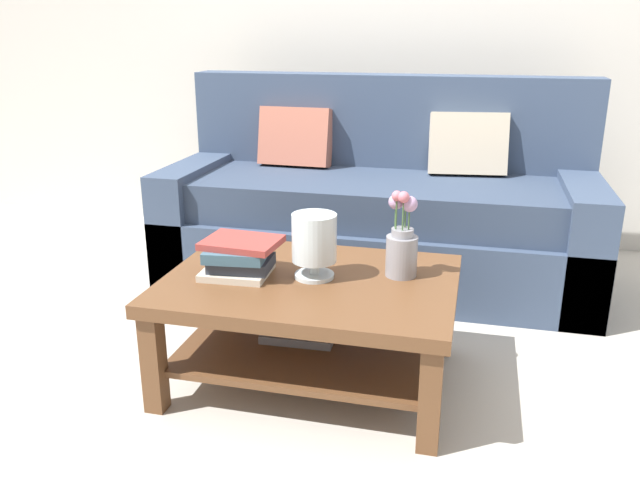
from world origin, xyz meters
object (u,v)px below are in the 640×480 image
object	(u,v)px
coffee_table	(310,306)
book_stack_main	(239,257)
flower_pitcher	(402,244)
glass_hurricane_vase	(314,241)
couch	(378,211)

from	to	relation	value
coffee_table	book_stack_main	bearing A→B (deg)	-174.01
coffee_table	flower_pitcher	distance (m)	0.41
coffee_table	glass_hurricane_vase	xyz separation A→B (m)	(0.01, 0.01, 0.26)
book_stack_main	glass_hurricane_vase	world-z (taller)	glass_hurricane_vase
couch	glass_hurricane_vase	size ratio (longest dim) A/B	9.15
book_stack_main	glass_hurricane_vase	size ratio (longest dim) A/B	1.18
couch	flower_pitcher	xyz separation A→B (m)	(0.25, -1.07, 0.18)
glass_hurricane_vase	flower_pitcher	size ratio (longest dim) A/B	0.74
glass_hurricane_vase	flower_pitcher	xyz separation A→B (m)	(0.31, 0.10, -0.02)
coffee_table	flower_pitcher	world-z (taller)	flower_pitcher
couch	glass_hurricane_vase	xyz separation A→B (m)	(-0.05, -1.16, 0.20)
book_stack_main	flower_pitcher	world-z (taller)	flower_pitcher
glass_hurricane_vase	flower_pitcher	distance (m)	0.32
couch	glass_hurricane_vase	world-z (taller)	couch
couch	coffee_table	size ratio (longest dim) A/B	2.08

